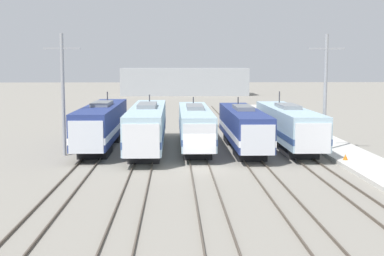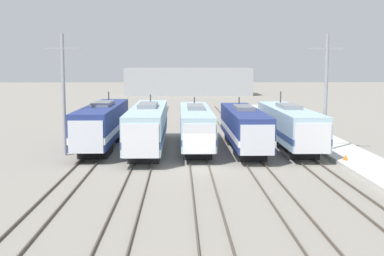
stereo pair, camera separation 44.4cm
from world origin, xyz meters
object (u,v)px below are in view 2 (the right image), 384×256
Objects in this scene: locomotive_far_right at (290,126)px; traffic_cone at (346,157)px; locomotive_center_left at (148,127)px; catenary_tower_right at (326,91)px; locomotive_far_left at (102,124)px; locomotive_center_right at (244,128)px; catenary_tower_left at (64,91)px; locomotive_center at (196,126)px.

traffic_cone is at bearing -71.03° from locomotive_far_right.
traffic_cone is at bearing -23.80° from locomotive_center_left.
catenary_tower_right reaches higher than locomotive_center_left.
catenary_tower_right is at bearing -8.26° from locomotive_center_left.
traffic_cone is at bearing -23.73° from locomotive_far_left.
traffic_cone is (0.39, -4.73, -4.93)m from catenary_tower_right.
locomotive_center_left is 43.56× the size of traffic_cone.
catenary_tower_right is (19.75, -4.12, 3.28)m from locomotive_far_left.
locomotive_center_right is at bearing -8.18° from locomotive_far_left.
catenary_tower_left reaches higher than locomotive_center_right.
locomotive_center_left is at bearing -23.47° from locomotive_far_left.
locomotive_center_left reaches higher than locomotive_center.
catenary_tower_right is (15.40, -2.24, 3.28)m from locomotive_center_left.
locomotive_center_right is 10.08m from traffic_cone.
locomotive_far_left is at bearing 175.20° from locomotive_center.
locomotive_center is 1.78× the size of catenary_tower_right.
catenary_tower_left is (-15.66, -2.25, 3.40)m from locomotive_center_right.
catenary_tower_right reaches higher than traffic_cone.
locomotive_center_right is at bearing 161.49° from catenary_tower_right.
catenary_tower_left reaches higher than locomotive_far_left.
locomotive_far_right is 20.55m from catenary_tower_left.
locomotive_far_right is at bearing 108.97° from traffic_cone.
locomotive_far_left is 4.74m from locomotive_center_left.
locomotive_far_left is 1.85× the size of catenary_tower_right.
locomotive_far_right is at bearing 13.67° from locomotive_center_right.
locomotive_far_right is (4.34, 1.06, 0.01)m from locomotive_center_right.
locomotive_far_left is 42.12× the size of traffic_cone.
locomotive_center_left is at bearing 17.78° from catenary_tower_left.
traffic_cone is (2.76, -8.04, -1.54)m from locomotive_far_right.
traffic_cone is (20.14, -8.85, -1.65)m from locomotive_far_left.
locomotive_far_left is at bearing 171.82° from locomotive_center_right.
locomotive_center_right is at bearing 135.52° from traffic_cone.
locomotive_far_right is 41.04× the size of traffic_cone.
locomotive_center is 1.78× the size of catenary_tower_left.
locomotive_center_right is 1.71× the size of catenary_tower_right.
locomotive_far_left reaches higher than locomotive_center.
catenary_tower_left reaches higher than locomotive_center.
catenary_tower_right is at bearing -17.05° from locomotive_center.
locomotive_far_right is (17.38, -0.82, -0.10)m from locomotive_far_left.
locomotive_center is (4.34, 1.16, -0.12)m from locomotive_center_left.
locomotive_far_right reaches higher than traffic_cone.
catenary_tower_right reaches higher than locomotive_center_right.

